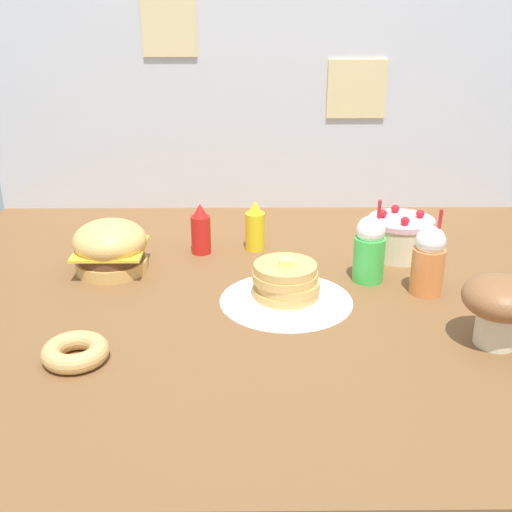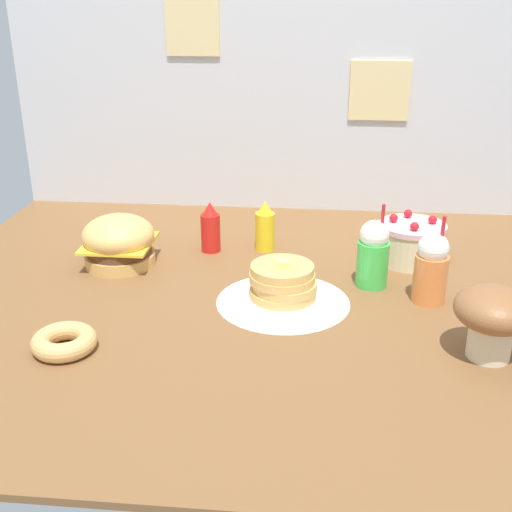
{
  "view_description": "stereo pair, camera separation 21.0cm",
  "coord_description": "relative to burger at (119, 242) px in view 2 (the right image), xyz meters",
  "views": [
    {
      "loc": [
        -0.05,
        -1.91,
        0.94
      ],
      "look_at": [
        -0.03,
        0.06,
        0.12
      ],
      "focal_mm": 45.05,
      "sensor_mm": 36.0,
      "label": 1
    },
    {
      "loc": [
        0.16,
        -1.9,
        0.94
      ],
      "look_at": [
        -0.03,
        0.06,
        0.12
      ],
      "focal_mm": 45.05,
      "sensor_mm": 36.0,
      "label": 2
    }
  ],
  "objects": [
    {
      "name": "ground_plane",
      "position": [
        0.55,
        -0.22,
        -0.1
      ],
      "size": [
        2.38,
        1.89,
        0.02
      ],
      "primitive_type": "cube",
      "color": "brown"
    },
    {
      "name": "layer_cake",
      "position": [
        1.06,
        0.13,
        -0.01
      ],
      "size": [
        0.25,
        0.25,
        0.18
      ],
      "color": "beige",
      "rests_on": "ground_plane"
    },
    {
      "name": "orange_float_cup",
      "position": [
        1.08,
        -0.19,
        0.03
      ],
      "size": [
        0.11,
        0.11,
        0.3
      ],
      "color": "orange",
      "rests_on": "ground_plane"
    },
    {
      "name": "cream_soda_cup",
      "position": [
        0.91,
        -0.09,
        0.03
      ],
      "size": [
        0.11,
        0.11,
        0.3
      ],
      "color": "green",
      "rests_on": "ground_plane"
    },
    {
      "name": "pancake_stack",
      "position": [
        0.61,
        -0.25,
        -0.03
      ],
      "size": [
        0.33,
        0.33,
        0.14
      ],
      "color": "white",
      "rests_on": "doily_mat"
    },
    {
      "name": "doily_mat",
      "position": [
        0.61,
        -0.25,
        -0.09
      ],
      "size": [
        0.43,
        0.43,
        0.0
      ],
      "primitive_type": "cylinder",
      "color": "white",
      "rests_on": "ground_plane"
    },
    {
      "name": "back_wall",
      "position": [
        0.55,
        0.72,
        0.43
      ],
      "size": [
        2.38,
        0.04,
        1.03
      ],
      "color": "silver",
      "rests_on": "ground_plane"
    },
    {
      "name": "donut_pink_glaze",
      "position": [
        0.02,
        -0.61,
        -0.06
      ],
      "size": [
        0.18,
        0.18,
        0.06
      ],
      "color": "tan",
      "rests_on": "ground_plane"
    },
    {
      "name": "burger",
      "position": [
        0.0,
        0.0,
        0.0
      ],
      "size": [
        0.26,
        0.26,
        0.19
      ],
      "color": "#DBA859",
      "rests_on": "ground_plane"
    },
    {
      "name": "mushroom_stool",
      "position": [
        1.2,
        -0.53,
        0.04
      ],
      "size": [
        0.22,
        0.22,
        0.21
      ],
      "color": "beige",
      "rests_on": "ground_plane"
    },
    {
      "name": "mustard_bottle",
      "position": [
        0.52,
        0.2,
        0.0
      ],
      "size": [
        0.07,
        0.07,
        0.2
      ],
      "color": "yellow",
      "rests_on": "ground_plane"
    },
    {
      "name": "ketchup_bottle",
      "position": [
        0.31,
        0.16,
        0.0
      ],
      "size": [
        0.07,
        0.07,
        0.2
      ],
      "color": "red",
      "rests_on": "ground_plane"
    }
  ]
}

